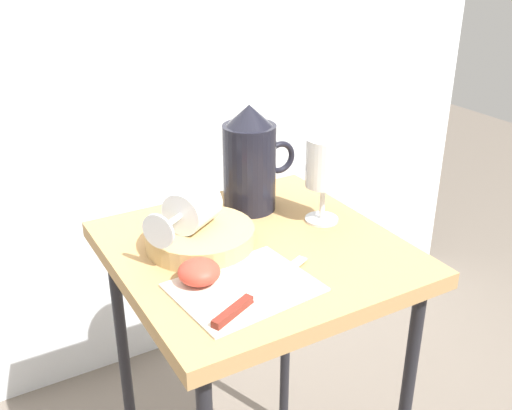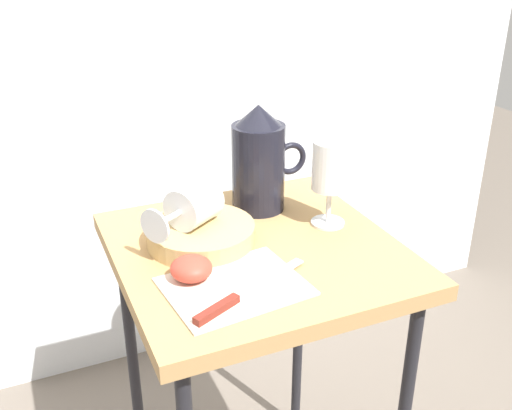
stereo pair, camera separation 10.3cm
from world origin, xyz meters
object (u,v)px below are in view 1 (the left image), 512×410
at_px(basket_tray, 200,237).
at_px(wine_glass_tipped_near, 191,208).
at_px(table, 256,282).
at_px(apple_half_left, 199,272).
at_px(wine_glass_upright, 324,167).
at_px(pitcher, 250,167).
at_px(knife, 249,299).

height_order(basket_tray, wine_glass_tipped_near, wine_glass_tipped_near).
distance_m(table, wine_glass_tipped_near, 0.19).
height_order(table, basket_tray, basket_tray).
bearing_deg(table, apple_half_left, -155.25).
bearing_deg(apple_half_left, wine_glass_upright, 16.55).
relative_size(wine_glass_tipped_near, apple_half_left, 2.32).
bearing_deg(wine_glass_upright, basket_tray, 174.22).
bearing_deg(pitcher, wine_glass_tipped_near, -152.82).
height_order(table, wine_glass_upright, wine_glass_upright).
bearing_deg(wine_glass_tipped_near, basket_tray, -38.61).
xyz_separation_m(wine_glass_tipped_near, apple_half_left, (-0.04, -0.12, -0.05)).
xyz_separation_m(table, basket_tray, (-0.09, 0.05, 0.09)).
relative_size(pitcher, knife, 0.95).
bearing_deg(table, basket_tray, 149.98).
relative_size(table, knife, 3.13).
xyz_separation_m(wine_glass_upright, knife, (-0.26, -0.18, -0.10)).
height_order(pitcher, wine_glass_tipped_near, pitcher).
bearing_deg(knife, apple_half_left, 115.76).
height_order(pitcher, knife, pitcher).
bearing_deg(knife, wine_glass_upright, 34.28).
height_order(basket_tray, wine_glass_upright, wine_glass_upright).
distance_m(table, knife, 0.20).
xyz_separation_m(pitcher, knife, (-0.17, -0.30, -0.08)).
relative_size(table, pitcher, 3.30).
height_order(wine_glass_upright, knife, wine_glass_upright).
distance_m(table, wine_glass_upright, 0.25).
distance_m(wine_glass_tipped_near, knife, 0.22).
height_order(wine_glass_upright, apple_half_left, wine_glass_upright).
bearing_deg(pitcher, apple_half_left, -135.18).
xyz_separation_m(apple_half_left, knife, (0.04, -0.09, -0.01)).
distance_m(pitcher, knife, 0.35).
bearing_deg(wine_glass_upright, table, -171.29).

